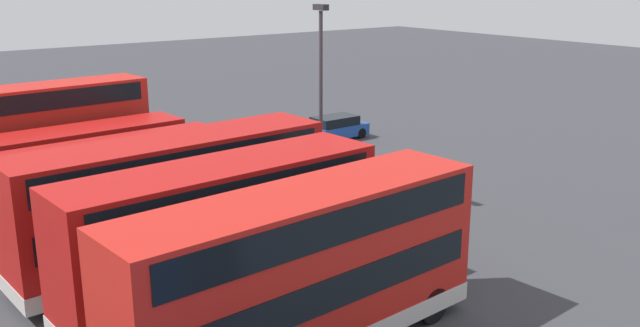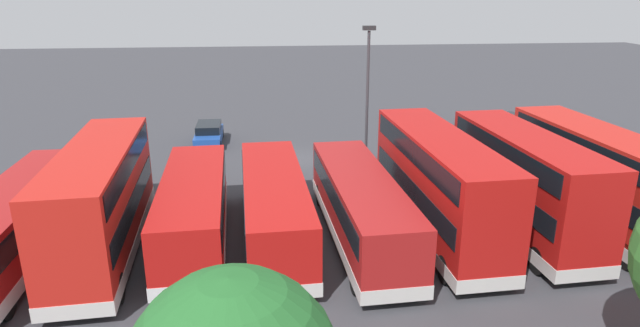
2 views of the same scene
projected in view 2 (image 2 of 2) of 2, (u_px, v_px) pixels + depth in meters
ground_plane at (302, 159)px, 34.77m from camera, size 140.00×140.00×0.00m
bus_double_decker_near_end at (596, 176)px, 24.41m from camera, size 3.29×10.88×4.55m
bus_double_decker_second at (524, 181)px, 23.75m from camera, size 3.13×10.20×4.55m
bus_double_decker_third at (438, 183)px, 23.61m from camera, size 3.15×11.30×4.55m
bus_single_deck_fourth at (361, 206)px, 23.23m from camera, size 3.17×11.35×2.95m
bus_single_deck_fifth at (274, 205)px, 23.26m from camera, size 3.08×11.06×2.95m
bus_single_deck_sixth at (194, 209)px, 22.93m from camera, size 3.12×10.35×2.95m
bus_double_decker_seventh at (101, 199)px, 21.81m from camera, size 3.32×10.93×4.55m
bus_single_deck_far_end at (17, 222)px, 21.63m from camera, size 2.87×11.77×2.95m
car_hatchback_silver at (512, 124)px, 40.72m from camera, size 4.33×4.19×1.43m
car_small_green at (209, 134)px, 38.10m from camera, size 1.88×4.49×1.43m
lamp_post_tall at (367, 93)px, 29.84m from camera, size 0.70×0.30×8.65m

